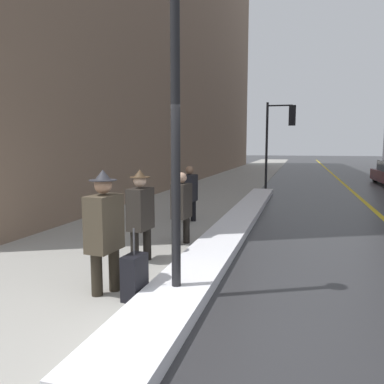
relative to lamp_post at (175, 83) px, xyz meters
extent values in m
plane|color=#2D2D30|center=(-0.22, -1.11, -2.75)|extent=(160.00, 160.00, 0.00)
cube|color=#9E9B93|center=(-2.22, 13.89, -2.75)|extent=(4.00, 80.00, 0.01)
cube|color=gold|center=(3.78, 13.89, -2.75)|extent=(0.16, 80.00, 0.00)
cube|color=white|center=(0.02, 4.77, -2.67)|extent=(0.82, 13.94, 0.18)
cylinder|color=black|center=(0.00, 0.00, -0.59)|extent=(0.12, 0.12, 4.34)
cylinder|color=black|center=(0.00, 13.15, -0.77)|extent=(0.11, 0.11, 3.97)
cylinder|color=black|center=(0.54, 13.19, 1.07)|extent=(1.10, 0.15, 0.07)
cube|color=black|center=(1.09, 13.24, 0.62)|extent=(0.31, 0.22, 0.90)
sphere|color=red|center=(1.08, 13.35, 0.90)|extent=(0.19, 0.19, 0.19)
sphere|color=orange|center=(1.08, 13.35, 0.62)|extent=(0.19, 0.19, 0.19)
sphere|color=green|center=(1.08, 13.35, 0.33)|extent=(0.19, 0.19, 0.19)
cylinder|color=#2A241B|center=(-0.90, 0.00, -2.33)|extent=(0.15, 0.15, 0.86)
cylinder|color=#2A241B|center=(-1.04, -0.22, -2.33)|extent=(0.15, 0.15, 0.86)
cube|color=#473D2D|center=(-0.97, -0.11, -1.78)|extent=(0.35, 0.54, 0.75)
sphere|color=tan|center=(-0.97, -0.11, -1.27)|extent=(0.23, 0.23, 0.23)
cylinder|color=#28282D|center=(-0.97, -0.11, -1.21)|extent=(0.36, 0.36, 0.01)
cone|color=#28282D|center=(-0.97, -0.11, -1.14)|extent=(0.22, 0.22, 0.14)
cylinder|color=black|center=(-1.02, 1.43, -2.35)|extent=(0.14, 0.14, 0.81)
cylinder|color=black|center=(-1.16, 1.22, -2.35)|extent=(0.14, 0.14, 0.81)
cube|color=#2D2823|center=(-1.09, 1.32, -1.83)|extent=(0.33, 0.52, 0.71)
sphere|color=beige|center=(-1.09, 1.32, -1.34)|extent=(0.22, 0.22, 0.22)
cylinder|color=#4C3823|center=(-1.09, 1.32, -1.28)|extent=(0.34, 0.34, 0.01)
cone|color=#4C3823|center=(-1.09, 1.32, -1.22)|extent=(0.21, 0.21, 0.13)
cylinder|color=black|center=(-0.69, 2.71, -2.36)|extent=(0.14, 0.14, 0.79)
cylinder|color=black|center=(-0.83, 2.51, -2.36)|extent=(0.14, 0.14, 0.79)
cube|color=#2D2823|center=(-0.76, 2.61, -1.86)|extent=(0.32, 0.50, 0.69)
sphere|color=tan|center=(-0.76, 2.61, -1.39)|extent=(0.21, 0.21, 0.21)
cube|color=black|center=(-0.73, 2.94, -2.00)|extent=(0.12, 0.23, 0.28)
cylinder|color=black|center=(-1.17, 4.93, -2.36)|extent=(0.14, 0.14, 0.79)
cylinder|color=black|center=(-1.31, 4.72, -2.36)|extent=(0.14, 0.14, 0.79)
cube|color=black|center=(-1.24, 4.82, -1.85)|extent=(0.33, 0.50, 0.70)
sphere|color=#8C664C|center=(-1.24, 4.82, -1.38)|extent=(0.22, 0.22, 0.22)
cube|color=black|center=(-1.21, 5.16, -2.00)|extent=(0.12, 0.23, 0.28)
cylinder|color=black|center=(5.58, 18.27, -2.44)|extent=(0.25, 0.64, 0.63)
cube|color=black|center=(-0.50, -0.19, -2.45)|extent=(0.25, 0.38, 0.60)
cylinder|color=#4C4C51|center=(-0.50, -0.19, -1.98)|extent=(0.02, 0.02, 0.35)
camera|label=1|loc=(1.51, -4.47, -0.77)|focal=35.00mm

